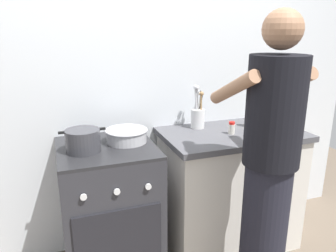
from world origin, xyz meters
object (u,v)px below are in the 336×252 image
(mixing_bowl, at_px, (126,135))
(spice_bottle, at_px, (232,128))
(utensil_crock, at_px, (198,115))
(stove_range, at_px, (110,210))
(person, at_px, (269,170))
(oil_bottle, at_px, (254,116))
(pot, at_px, (83,141))

(mixing_bowl, height_order, spice_bottle, spice_bottle)
(utensil_crock, bearing_deg, stove_range, -165.97)
(person, bearing_deg, spice_bottle, 82.05)
(spice_bottle, bearing_deg, person, -97.95)
(utensil_crock, relative_size, oil_bottle, 1.50)
(mixing_bowl, distance_m, oil_bottle, 0.97)
(mixing_bowl, bearing_deg, utensil_crock, 13.51)
(mixing_bowl, xyz_separation_m, oil_bottle, (0.97, 0.01, 0.04))
(mixing_bowl, distance_m, spice_bottle, 0.73)
(mixing_bowl, height_order, utensil_crock, utensil_crock)
(pot, distance_m, mixing_bowl, 0.29)
(stove_range, bearing_deg, pot, -163.26)
(pot, bearing_deg, utensil_crock, 14.48)
(pot, xyz_separation_m, spice_bottle, (1.01, 0.00, -0.03))
(stove_range, xyz_separation_m, spice_bottle, (0.87, -0.04, 0.49))
(spice_bottle, bearing_deg, utensil_crock, 126.96)
(person, bearing_deg, stove_range, 144.26)
(stove_range, height_order, oil_bottle, oil_bottle)
(spice_bottle, relative_size, oil_bottle, 0.41)
(stove_range, xyz_separation_m, person, (0.79, -0.57, 0.41))
(pot, bearing_deg, person, -29.52)
(person, bearing_deg, pot, 150.48)
(pot, bearing_deg, stove_range, 16.74)
(mixing_bowl, relative_size, utensil_crock, 0.86)
(utensil_crock, distance_m, oil_bottle, 0.42)
(stove_range, xyz_separation_m, pot, (-0.14, -0.04, 0.52))
(stove_range, height_order, utensil_crock, utensil_crock)
(pot, distance_m, person, 1.08)
(pot, distance_m, utensil_crock, 0.87)
(utensil_crock, xyz_separation_m, person, (0.09, -0.75, -0.14))
(oil_bottle, distance_m, person, 0.71)
(mixing_bowl, distance_m, person, 0.90)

